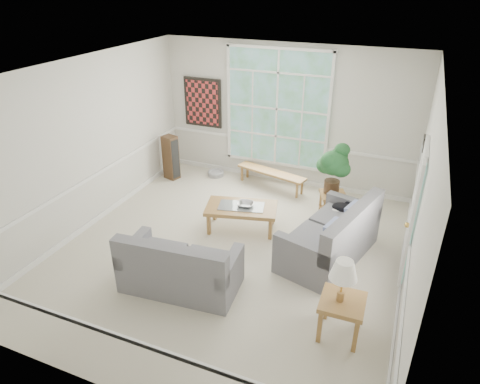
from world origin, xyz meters
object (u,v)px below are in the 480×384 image
coffee_table (241,218)px  end_table (332,205)px  loveseat_front (180,260)px  loveseat_right (330,230)px  side_table (341,317)px

coffee_table → end_table: same height
coffee_table → loveseat_front: bearing=-111.1°
loveseat_right → side_table: loveseat_right is taller
coffee_table → side_table: 2.87m
loveseat_front → coffee_table: (0.22, 1.82, -0.22)m
loveseat_front → coffee_table: 1.85m
loveseat_right → side_table: size_ratio=3.32×
end_table → loveseat_right: bearing=-81.2°
loveseat_right → end_table: bearing=114.4°
end_table → side_table: 3.10m
loveseat_front → side_table: size_ratio=3.01×
loveseat_right → loveseat_front: 2.44m
end_table → side_table: size_ratio=0.83×
loveseat_front → side_table: (2.37, -0.07, -0.18)m
end_table → loveseat_front: bearing=-119.2°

